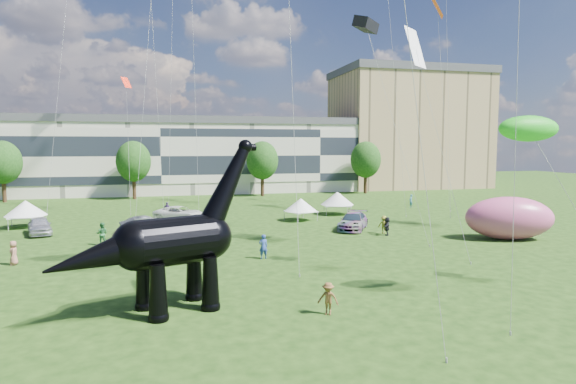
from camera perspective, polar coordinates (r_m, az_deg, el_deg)
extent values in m
plane|color=#16330C|center=(26.09, 1.10, -12.74)|extent=(220.00, 220.00, 0.00)
cube|color=beige|center=(86.01, -14.75, 3.88)|extent=(78.00, 11.00, 12.00)
cube|color=tan|center=(100.34, 14.00, 6.96)|extent=(28.00, 18.00, 22.00)
cylinder|color=#382314|center=(80.80, -30.59, 0.07)|extent=(0.56, 0.56, 3.20)
ellipsoid|color=#14380F|center=(80.56, -30.76, 3.42)|extent=(5.20, 5.20, 6.24)
cylinder|color=#382314|center=(77.46, -17.76, 0.37)|extent=(0.56, 0.56, 3.20)
ellipsoid|color=#14380F|center=(77.20, -17.86, 3.87)|extent=(5.20, 5.20, 6.24)
cylinder|color=#382314|center=(78.56, -3.05, 0.70)|extent=(0.56, 0.56, 3.20)
ellipsoid|color=#14380F|center=(78.31, -3.07, 4.14)|extent=(5.20, 5.20, 6.24)
cylinder|color=#382314|center=(83.73, 9.15, 0.93)|extent=(0.56, 0.56, 3.20)
ellipsoid|color=#14380F|center=(83.49, 9.20, 4.16)|extent=(5.20, 5.20, 6.24)
cone|color=black|center=(23.69, -15.15, -11.44)|extent=(1.20, 1.20, 2.68)
sphere|color=black|center=(24.06, -15.08, -14.13)|extent=(0.98, 0.98, 0.98)
cone|color=black|center=(25.48, -16.67, -10.27)|extent=(1.20, 1.20, 2.68)
sphere|color=black|center=(25.82, -16.60, -12.80)|extent=(0.98, 0.98, 0.98)
cone|color=black|center=(24.68, -9.18, -10.63)|extent=(1.20, 1.20, 2.68)
sphere|color=black|center=(25.03, -9.14, -13.23)|extent=(0.98, 0.98, 0.98)
cone|color=black|center=(26.40, -11.06, -9.59)|extent=(1.20, 1.20, 2.68)
sphere|color=black|center=(26.73, -11.02, -12.03)|extent=(0.98, 0.98, 0.98)
cylinder|color=black|center=(24.50, -13.29, -5.67)|extent=(4.37, 3.61, 2.41)
sphere|color=black|center=(23.89, -17.50, -6.06)|extent=(2.41, 2.41, 2.41)
sphere|color=black|center=(25.23, -9.31, -5.27)|extent=(2.32, 2.32, 2.32)
cone|color=black|center=(25.37, -7.18, 0.72)|extent=(3.62, 2.47, 4.73)
sphere|color=black|center=(25.81, -5.09, 5.38)|extent=(0.75, 0.75, 0.75)
cylinder|color=black|center=(25.94, -4.57, 5.29)|extent=(0.73, 0.59, 0.39)
cone|color=black|center=(23.48, -21.81, -7.14)|extent=(5.09, 3.47, 2.62)
imported|color=silver|center=(50.05, -27.37, -3.57)|extent=(3.20, 5.12, 1.62)
imported|color=slate|center=(46.95, -16.35, -3.75)|extent=(5.11, 2.72, 1.60)
imported|color=white|center=(54.19, -12.75, -2.48)|extent=(6.12, 4.80, 1.55)
imported|color=#595960|center=(47.46, 7.73, -3.45)|extent=(4.92, 6.09, 1.66)
cube|color=white|center=(52.66, 1.52, -2.30)|extent=(3.60, 3.60, 0.11)
cone|color=white|center=(52.56, 1.52, -1.50)|extent=(4.56, 4.56, 1.39)
cylinder|color=#999999|center=(50.93, 1.20, -3.15)|extent=(0.06, 0.06, 1.02)
cylinder|color=#999999|center=(52.49, 3.50, -2.90)|extent=(0.06, 0.06, 1.02)
cylinder|color=#999999|center=(53.04, -0.45, -2.80)|extent=(0.06, 0.06, 1.02)
cylinder|color=#999999|center=(54.53, 1.81, -2.57)|extent=(0.06, 0.06, 1.02)
cube|color=silver|center=(57.57, 5.85, -1.55)|extent=(3.67, 3.67, 0.12)
cone|color=silver|center=(57.48, 5.86, -0.74)|extent=(4.64, 4.64, 1.54)
cylinder|color=#999999|center=(56.07, 4.57, -2.31)|extent=(0.06, 0.06, 1.13)
cylinder|color=#999999|center=(56.43, 7.48, -2.29)|extent=(0.06, 0.06, 1.13)
cylinder|color=#999999|center=(58.91, 4.29, -1.93)|extent=(0.06, 0.06, 1.13)
cylinder|color=#999999|center=(59.25, 7.06, -1.91)|extent=(0.06, 0.06, 1.13)
cube|color=white|center=(54.95, -28.62, -2.53)|extent=(3.60, 3.60, 0.12)
cone|color=white|center=(54.85, -28.66, -1.67)|extent=(4.56, 4.56, 1.55)
cylinder|color=#999999|center=(53.74, -30.26, -3.38)|extent=(0.06, 0.06, 1.14)
cylinder|color=#999999|center=(53.48, -27.17, -3.28)|extent=(0.06, 0.06, 1.14)
cylinder|color=#999999|center=(56.59, -29.93, -2.95)|extent=(0.06, 0.06, 1.14)
cylinder|color=#999999|center=(56.35, -27.00, -2.85)|extent=(0.06, 0.06, 1.14)
ellipsoid|color=#CB4E83|center=(46.25, 24.73, -2.82)|extent=(8.32, 5.96, 3.76)
imported|color=teal|center=(65.94, 14.35, -1.03)|extent=(0.75, 0.71, 1.73)
imported|color=#2B6D39|center=(42.60, -21.17, -4.64)|extent=(1.02, 0.85, 1.88)
imported|color=olive|center=(45.76, 11.29, -3.82)|extent=(1.22, 1.19, 1.68)
imported|color=#A46852|center=(38.20, -29.76, -6.29)|extent=(0.71, 0.92, 1.68)
imported|color=#274291|center=(35.08, -2.95, -6.47)|extent=(0.70, 0.51, 1.80)
imported|color=#AC482B|center=(36.99, -13.05, -6.00)|extent=(0.96, 1.03, 1.77)
imported|color=#513374|center=(58.01, -14.14, -1.96)|extent=(1.00, 0.58, 1.61)
imported|color=brown|center=(23.90, 4.78, -12.48)|extent=(1.19, 1.04, 1.60)
imported|color=black|center=(44.93, 11.65, -3.99)|extent=(1.15, 1.63, 1.70)
ellipsoid|color=green|center=(27.97, 26.64, 6.73)|extent=(3.06, 3.77, 1.35)
plane|color=red|center=(62.24, -18.62, 12.20)|extent=(1.55, 1.62, 1.31)
plane|color=#E9550C|center=(62.30, 17.29, 20.14)|extent=(2.25, 2.88, 2.30)
plane|color=white|center=(39.72, 14.87, 16.23)|extent=(3.06, 2.76, 3.05)
cube|color=black|center=(46.50, 9.22, 18.97)|extent=(3.20, 3.28, 1.26)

